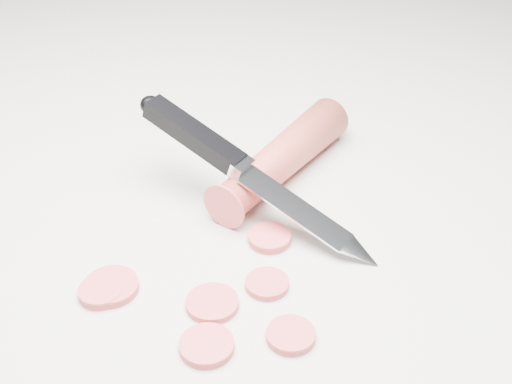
{
  "coord_description": "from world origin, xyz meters",
  "views": [
    {
      "loc": [
        0.05,
        -0.43,
        0.36
      ],
      "look_at": [
        0.02,
        0.04,
        0.02
      ],
      "focal_mm": 50.0,
      "sensor_mm": 36.0,
      "label": 1
    }
  ],
  "objects": [
    {
      "name": "carrot_slice_4",
      "position": [
        0.04,
        0.0,
        0.0
      ],
      "size": [
        0.03,
        0.03,
        0.01
      ],
      "primitive_type": "cylinder",
      "color": "#E44249",
      "rests_on": "ground"
    },
    {
      "name": "kitchen_knife",
      "position": [
        0.02,
        0.04,
        0.04
      ],
      "size": [
        0.21,
        0.14,
        0.08
      ],
      "primitive_type": null,
      "color": "silver",
      "rests_on": "ground"
    },
    {
      "name": "carrot_slice_5",
      "position": [
        -0.08,
        -0.07,
        0.0
      ],
      "size": [
        0.03,
        0.03,
        0.01
      ],
      "primitive_type": "cylinder",
      "color": "#E44249",
      "rests_on": "ground"
    },
    {
      "name": "carrot_slice_2",
      "position": [
        0.04,
        -0.05,
        0.0
      ],
      "size": [
        0.03,
        0.03,
        0.01
      ],
      "primitive_type": "cylinder",
      "color": "#E44249",
      "rests_on": "ground"
    },
    {
      "name": "carrot_slice_1",
      "position": [
        0.0,
        -0.11,
        0.0
      ],
      "size": [
        0.04,
        0.04,
        0.01
      ],
      "primitive_type": "cylinder",
      "color": "#E44249",
      "rests_on": "ground"
    },
    {
      "name": "carrot",
      "position": [
        0.04,
        0.09,
        0.02
      ],
      "size": [
        0.12,
        0.17,
        0.04
      ],
      "primitive_type": "cylinder",
      "rotation": [
        1.57,
        0.0,
        -0.54
      ],
      "color": "#B8392F",
      "rests_on": "ground"
    },
    {
      "name": "ground",
      "position": [
        0.0,
        0.0,
        0.0
      ],
      "size": [
        2.4,
        2.4,
        0.0
      ],
      "primitive_type": "plane",
      "color": "silver",
      "rests_on": "ground"
    },
    {
      "name": "carrot_slice_0",
      "position": [
        -0.08,
        -0.06,
        0.0
      ],
      "size": [
        0.04,
        0.04,
        0.01
      ],
      "primitive_type": "cylinder",
      "color": "#E44249",
      "rests_on": "ground"
    },
    {
      "name": "carrot_slice_3",
      "position": [
        -0.0,
        -0.07,
        0.0
      ],
      "size": [
        0.04,
        0.04,
        0.01
      ],
      "primitive_type": "cylinder",
      "color": "#E44249",
      "rests_on": "ground"
    },
    {
      "name": "carrot_slice_6",
      "position": [
        0.06,
        -0.1,
        0.0
      ],
      "size": [
        0.03,
        0.03,
        0.01
      ],
      "primitive_type": "cylinder",
      "color": "#E44249",
      "rests_on": "ground"
    }
  ]
}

